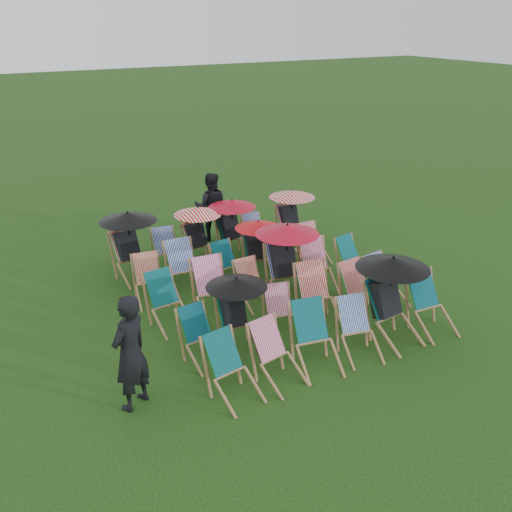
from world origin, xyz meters
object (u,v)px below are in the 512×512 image
deckchair_29 (292,216)px  person_rear (211,207)px  deckchair_5 (432,305)px  deckchair_0 (233,370)px  person_left (130,353)px

deckchair_29 → person_rear: (-1.57, 1.19, 0.15)m
person_rear → deckchair_5: bearing=132.3°
deckchair_0 → deckchair_5: (3.89, 0.02, 0.03)m
deckchair_0 → deckchair_29: deckchair_29 is taller
deckchair_0 → person_rear: person_rear is taller
deckchair_5 → person_left: person_left is taller
deckchair_0 → person_rear: (2.40, 5.87, 0.37)m
deckchair_5 → person_left: bearing=177.7°
person_rear → deckchair_29: bearing=170.7°
deckchair_0 → person_left: size_ratio=0.54×
deckchair_29 → person_left: (-5.28, -4.16, 0.19)m
person_rear → person_left: bearing=83.3°
deckchair_5 → person_rear: bearing=107.5°
deckchair_0 → person_left: person_left is taller
deckchair_0 → person_rear: bearing=58.1°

